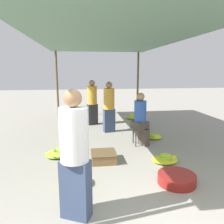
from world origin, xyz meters
TOP-DOWN VIEW (x-y plane):
  - canopy_post_back_left at (-1.65, 7.09)m, footprint 0.08×0.08m
  - canopy_post_back_right at (1.65, 7.09)m, footprint 0.08×0.08m
  - canopy_tarp at (0.00, 3.69)m, footprint 3.70×7.19m
  - vendor_foreground at (-0.80, 0.70)m, footprint 0.47×0.47m
  - stool at (0.74, 3.31)m, footprint 0.34×0.34m
  - vendor_seated at (0.76, 3.30)m, footprint 0.45×0.45m
  - basin_black at (0.85, 1.32)m, footprint 0.63×0.63m
  - banana_pile_left_0 at (-0.95, 3.99)m, footprint 0.50×0.46m
  - banana_pile_left_1 at (-1.29, 2.78)m, footprint 0.50×0.66m
  - banana_pile_left_2 at (-0.85, 1.54)m, footprint 0.55×0.48m
  - banana_pile_right_0 at (1.00, 2.18)m, footprint 0.58×0.47m
  - banana_pile_right_1 at (1.28, 3.74)m, footprint 0.51×0.42m
  - banana_pile_right_2 at (1.30, 6.28)m, footprint 0.66×0.44m
  - crate_near at (-0.27, 2.40)m, footprint 0.52×0.52m
  - shopper_walking_mid at (0.12, 4.60)m, footprint 0.39×0.39m
  - shopper_walking_far at (-0.34, 5.61)m, footprint 0.43×0.43m

SIDE VIEW (x-z plane):
  - banana_pile_right_1 at x=1.28m, z-range -0.03..0.15m
  - banana_pile_right_2 at x=1.30m, z-range -0.03..0.16m
  - banana_pile_right_0 at x=1.00m, z-range -0.03..0.17m
  - banana_pile_left_1 at x=-1.29m, z-range -0.02..0.16m
  - basin_black at x=0.85m, z-range 0.00..0.17m
  - banana_pile_left_2 at x=-0.85m, z-range -0.03..0.20m
  - banana_pile_left_0 at x=-0.95m, z-range -0.03..0.22m
  - crate_near at x=-0.27m, z-range 0.00..0.20m
  - stool at x=0.74m, z-range 0.13..0.56m
  - vendor_seated at x=0.76m, z-range 0.03..1.36m
  - shopper_walking_mid at x=0.12m, z-range 0.03..1.57m
  - shopper_walking_far at x=-0.34m, z-range 0.03..1.58m
  - vendor_foreground at x=-0.80m, z-range 0.03..1.69m
  - canopy_post_back_left at x=-1.65m, z-range 0.00..2.61m
  - canopy_post_back_right at x=1.65m, z-range 0.00..2.61m
  - canopy_tarp at x=0.00m, z-range 2.61..2.65m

